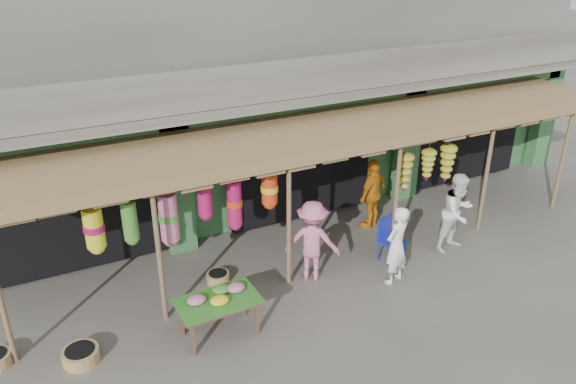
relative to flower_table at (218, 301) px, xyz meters
name	(u,v)px	position (x,y,z in m)	size (l,w,h in m)	color
ground	(347,260)	(3.27, 1.04, -0.68)	(80.00, 80.00, 0.00)	#514C47
building	(253,59)	(3.27, 5.91, 2.69)	(16.40, 6.80, 7.00)	gray
awning	(327,135)	(3.15, 1.84, 1.90)	(14.00, 2.70, 2.79)	brown
flower_table	(218,301)	(0.00, 0.00, 0.00)	(1.42, 0.86, 0.84)	#4F3929
blue_chair	(389,237)	(4.06, 0.68, -0.14)	(0.57, 0.58, 0.97)	#172395
basket_mid	(81,356)	(-2.27, 0.34, -0.56)	(0.59, 0.59, 0.23)	#976A43
basket_right	(218,278)	(0.52, 1.49, -0.57)	(0.46, 0.46, 0.21)	#8A5D40
person_front	(396,245)	(3.67, -0.04, 0.14)	(0.60, 0.39, 1.64)	white
person_right	(458,212)	(5.62, 0.40, 0.21)	(0.86, 0.67, 1.78)	silver
person_vendor	(373,194)	(4.58, 2.09, 0.17)	(1.00, 0.41, 1.70)	orange
person_shopper	(312,241)	(2.27, 0.81, 0.17)	(1.09, 0.63, 1.69)	#C46888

